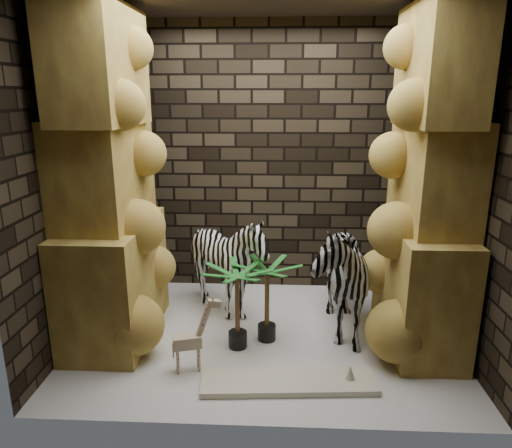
# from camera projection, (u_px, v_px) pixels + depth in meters

# --- Properties ---
(floor) EXTENTS (3.50, 3.50, 0.00)m
(floor) POSITION_uv_depth(u_px,v_px,m) (264.00, 336.00, 4.47)
(floor) COLOR beige
(floor) RESTS_ON ground
(wall_back) EXTENTS (3.50, 0.00, 3.50)m
(wall_back) POSITION_uv_depth(u_px,v_px,m) (268.00, 161.00, 5.27)
(wall_back) COLOR black
(wall_back) RESTS_ON ground
(wall_front) EXTENTS (3.50, 0.00, 3.50)m
(wall_front) POSITION_uv_depth(u_px,v_px,m) (258.00, 219.00, 2.87)
(wall_front) COLOR black
(wall_front) RESTS_ON ground
(wall_left) EXTENTS (0.00, 3.00, 3.00)m
(wall_left) POSITION_uv_depth(u_px,v_px,m) (67.00, 179.00, 4.15)
(wall_left) COLOR black
(wall_left) RESTS_ON ground
(wall_right) EXTENTS (0.00, 3.00, 3.00)m
(wall_right) POSITION_uv_depth(u_px,v_px,m) (470.00, 183.00, 3.99)
(wall_right) COLOR black
(wall_right) RESTS_ON ground
(rock_pillar_left) EXTENTS (0.68, 1.30, 3.00)m
(rock_pillar_left) POSITION_uv_depth(u_px,v_px,m) (106.00, 180.00, 4.13)
(rock_pillar_left) COLOR gold
(rock_pillar_left) RESTS_ON floor
(rock_pillar_right) EXTENTS (0.58, 1.25, 3.00)m
(rock_pillar_right) POSITION_uv_depth(u_px,v_px,m) (431.00, 183.00, 4.00)
(rock_pillar_right) COLOR gold
(rock_pillar_right) RESTS_ON floor
(zebra_right) EXTENTS (0.71, 1.21, 1.38)m
(zebra_right) POSITION_uv_depth(u_px,v_px,m) (333.00, 262.00, 4.44)
(zebra_right) COLOR white
(zebra_right) RESTS_ON floor
(zebra_left) EXTENTS (0.94, 1.15, 1.01)m
(zebra_left) POSITION_uv_depth(u_px,v_px,m) (228.00, 269.00, 4.79)
(zebra_left) COLOR white
(zebra_left) RESTS_ON floor
(giraffe_toy) EXTENTS (0.36, 0.21, 0.67)m
(giraffe_toy) POSITION_uv_depth(u_px,v_px,m) (187.00, 334.00, 3.84)
(giraffe_toy) COLOR beige
(giraffe_toy) RESTS_ON floor
(palm_front) EXTENTS (0.36, 0.36, 0.78)m
(palm_front) POSITION_uv_depth(u_px,v_px,m) (267.00, 301.00, 4.32)
(palm_front) COLOR #1B662A
(palm_front) RESTS_ON floor
(palm_back) EXTENTS (0.36, 0.36, 0.79)m
(palm_back) POSITION_uv_depth(u_px,v_px,m) (237.00, 307.00, 4.19)
(palm_back) COLOR #1B662A
(palm_back) RESTS_ON floor
(surfboard) EXTENTS (1.41, 0.44, 0.05)m
(surfboard) POSITION_uv_depth(u_px,v_px,m) (289.00, 382.00, 3.72)
(surfboard) COLOR beige
(surfboard) RESTS_ON floor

